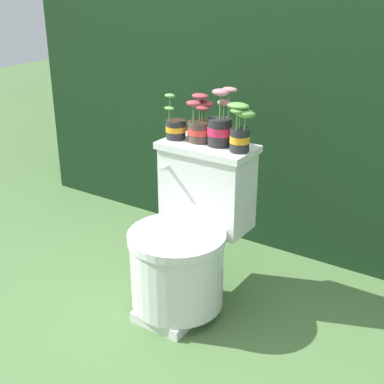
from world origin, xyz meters
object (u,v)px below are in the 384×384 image
Objects in this scene: potted_plant_midright at (240,128)px; toilet at (187,241)px; potted_plant_left at (175,127)px; potted_plant_middle at (220,126)px; potted_plant_midleft at (201,124)px.

toilet is at bearing -138.61° from potted_plant_midright.
potted_plant_middle is (0.22, 0.02, 0.03)m from potted_plant_left.
potted_plant_midleft is (0.11, 0.03, 0.02)m from potted_plant_left.
toilet is at bearing -107.25° from potted_plant_middle.
potted_plant_left is at bearing 179.15° from potted_plant_midright.
potted_plant_midright is at bearing 41.39° from toilet.
potted_plant_midleft is 0.83× the size of potted_plant_middle.
potted_plant_midleft is 0.11m from potted_plant_middle.
potted_plant_left is 0.23m from potted_plant_middle.
potted_plant_middle is at bearing 6.13° from potted_plant_left.
potted_plant_midright is at bearing -0.85° from potted_plant_left.
toilet is 0.56m from potted_plant_midright.
potted_plant_midright is at bearing -14.18° from potted_plant_middle.
potted_plant_midleft is at bearing 15.96° from potted_plant_left.
potted_plant_midleft is at bearing 170.27° from potted_plant_midright.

